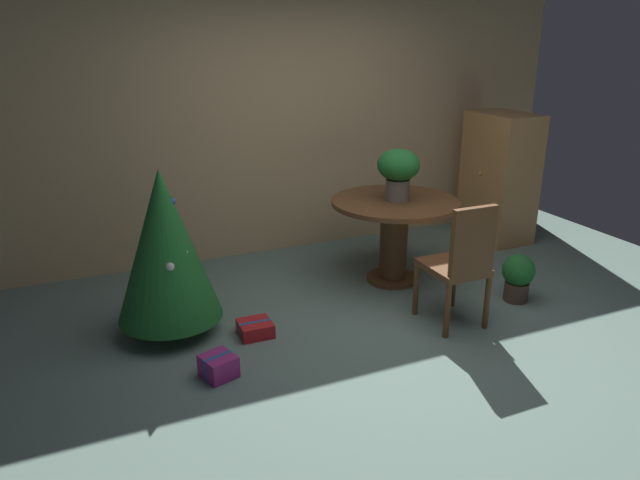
# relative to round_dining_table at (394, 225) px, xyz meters

# --- Properties ---
(ground_plane) EXTENTS (6.60, 6.60, 0.00)m
(ground_plane) POSITION_rel_round_dining_table_xyz_m (-0.48, -0.97, -0.52)
(ground_plane) COLOR slate
(back_wall_panel) EXTENTS (6.00, 0.10, 2.60)m
(back_wall_panel) POSITION_rel_round_dining_table_xyz_m (-0.48, 1.23, 0.78)
(back_wall_panel) COLOR tan
(back_wall_panel) RESTS_ON ground_plane
(round_dining_table) EXTENTS (1.10, 1.10, 0.75)m
(round_dining_table) POSITION_rel_round_dining_table_xyz_m (0.00, 0.00, 0.00)
(round_dining_table) COLOR brown
(round_dining_table) RESTS_ON ground_plane
(flower_vase) EXTENTS (0.36, 0.36, 0.44)m
(flower_vase) POSITION_rel_round_dining_table_xyz_m (0.01, -0.01, 0.50)
(flower_vase) COLOR #665B51
(flower_vase) RESTS_ON round_dining_table
(wooden_chair_near) EXTENTS (0.40, 0.46, 0.97)m
(wooden_chair_near) POSITION_rel_round_dining_table_xyz_m (0.00, -0.95, 0.00)
(wooden_chair_near) COLOR brown
(wooden_chair_near) RESTS_ON ground_plane
(holiday_tree) EXTENTS (0.76, 0.76, 1.24)m
(holiday_tree) POSITION_rel_round_dining_table_xyz_m (-2.00, -0.18, 0.16)
(holiday_tree) COLOR brown
(holiday_tree) RESTS_ON ground_plane
(gift_box_red) EXTENTS (0.24, 0.24, 0.10)m
(gift_box_red) POSITION_rel_round_dining_table_xyz_m (-1.45, -0.48, -0.47)
(gift_box_red) COLOR red
(gift_box_red) RESTS_ON ground_plane
(gift_box_purple) EXTENTS (0.25, 0.26, 0.15)m
(gift_box_purple) POSITION_rel_round_dining_table_xyz_m (-1.84, -0.91, -0.45)
(gift_box_purple) COLOR #9E287A
(gift_box_purple) RESTS_ON ground_plane
(wooden_cabinet) EXTENTS (0.51, 0.73, 1.34)m
(wooden_cabinet) POSITION_rel_round_dining_table_xyz_m (1.60, 0.57, 0.15)
(wooden_cabinet) COLOR #B27F4C
(wooden_cabinet) RESTS_ON ground_plane
(potted_plant) EXTENTS (0.27, 0.27, 0.40)m
(potted_plant) POSITION_rel_round_dining_table_xyz_m (0.73, -0.79, -0.30)
(potted_plant) COLOR #4C382D
(potted_plant) RESTS_ON ground_plane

